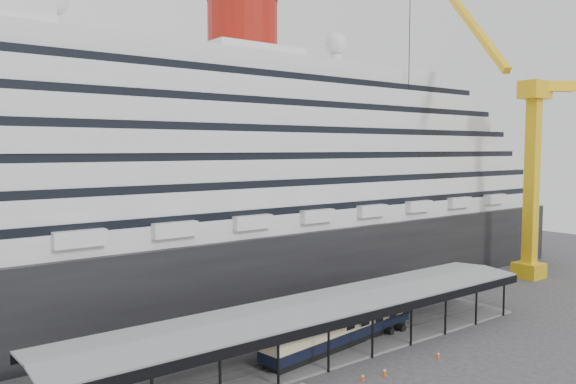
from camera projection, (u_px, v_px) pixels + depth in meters
name	position (u px, v px, depth m)	size (l,w,h in m)	color
ground	(358.00, 368.00, 52.97)	(200.00, 200.00, 0.00)	#333335
cruise_ship	(195.00, 165.00, 76.92)	(130.00, 30.00, 43.90)	black
platform_canopy	(323.00, 330.00, 56.75)	(56.00, 9.18, 5.30)	slate
crane_yellow	(526.00, 153.00, 88.29)	(23.83, 18.78, 47.60)	yellow
pullman_carriage	(342.00, 323.00, 58.28)	(21.33, 5.52, 20.77)	black
traffic_cone_left	(385.00, 371.00, 51.05)	(0.52, 0.52, 0.83)	#D3480B
traffic_cone_mid	(363.00, 377.00, 50.06)	(0.43, 0.43, 0.66)	#EB400D
traffic_cone_right	(438.00, 355.00, 55.36)	(0.39, 0.39, 0.71)	#F2420D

